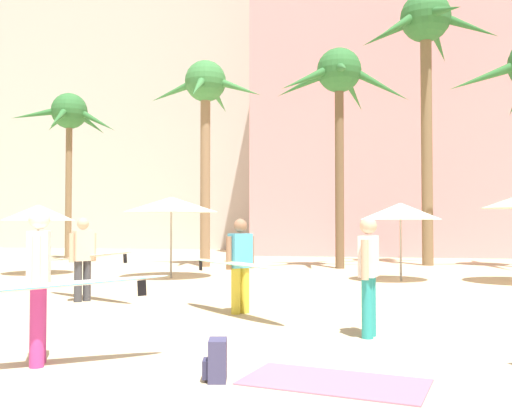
% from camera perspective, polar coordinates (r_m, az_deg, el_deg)
% --- Properties ---
extents(ground, '(120.00, 120.00, 0.00)m').
position_cam_1_polar(ground, '(5.83, -20.53, -17.55)').
color(ground, '#C6B28C').
extents(hotel_pink, '(19.22, 9.84, 15.25)m').
position_cam_1_polar(hotel_pink, '(33.74, 17.54, 8.57)').
color(hotel_pink, pink).
rests_on(hotel_pink, ground).
extents(hotel_tower_gray, '(19.55, 10.59, 23.67)m').
position_cam_1_polar(hotel_tower_gray, '(43.66, -9.38, 11.77)').
color(hotel_tower_gray, '#BCB7AD').
rests_on(hotel_tower_gray, ground).
extents(palm_tree_far_left, '(4.55, 4.40, 7.68)m').
position_cam_1_polar(palm_tree_far_left, '(22.22, -4.93, 10.30)').
color(palm_tree_far_left, '#896B4C').
rests_on(palm_tree_far_left, ground).
extents(palm_tree_left, '(5.05, 5.24, 7.87)m').
position_cam_1_polar(palm_tree_left, '(21.48, 8.05, 11.58)').
color(palm_tree_left, brown).
rests_on(palm_tree_left, ground).
extents(palm_tree_center, '(5.30, 5.24, 10.49)m').
position_cam_1_polar(palm_tree_center, '(24.21, 16.25, 15.32)').
color(palm_tree_center, brown).
rests_on(palm_tree_center, ground).
extents(palm_tree_right, '(4.36, 4.59, 7.36)m').
position_cam_1_polar(palm_tree_right, '(27.38, -17.78, 7.94)').
color(palm_tree_right, brown).
rests_on(palm_tree_right, ground).
extents(cafe_umbrella_0, '(2.78, 2.78, 2.37)m').
position_cam_1_polar(cafe_umbrella_0, '(17.30, -8.26, 0.04)').
color(cafe_umbrella_0, gray).
rests_on(cafe_umbrella_0, ground).
extents(cafe_umbrella_1, '(2.23, 2.23, 2.17)m').
position_cam_1_polar(cafe_umbrella_1, '(16.70, 13.91, -0.59)').
color(cafe_umbrella_1, gray).
rests_on(cafe_umbrella_1, ground).
extents(cafe_umbrella_2, '(2.24, 2.24, 2.19)m').
position_cam_1_polar(cafe_umbrella_2, '(19.54, -20.45, -0.70)').
color(cafe_umbrella_2, gray).
rests_on(cafe_umbrella_2, ground).
extents(beach_towel, '(1.97, 1.31, 0.01)m').
position_cam_1_polar(beach_towel, '(6.14, 7.66, -16.74)').
color(beach_towel, '#EF6684').
rests_on(beach_towel, ground).
extents(backpack, '(0.29, 0.33, 0.42)m').
position_cam_1_polar(backpack, '(6.13, -3.88, -14.92)').
color(backpack, '#39385E').
rests_on(backpack, ground).
extents(person_near_left, '(2.84, 1.86, 1.71)m').
position_cam_1_polar(person_near_left, '(12.60, -16.32, -4.79)').
color(person_near_left, '#3D3D42').
rests_on(person_near_left, ground).
extents(person_mid_left, '(2.86, 1.97, 1.77)m').
position_cam_1_polar(person_mid_left, '(6.98, -20.95, -7.03)').
color(person_mid_left, '#B7337F').
rests_on(person_mid_left, ground).
extents(person_near_right, '(2.50, 2.44, 1.68)m').
position_cam_1_polar(person_near_right, '(10.27, -1.70, -5.63)').
color(person_near_right, gold).
rests_on(person_near_right, ground).
extents(person_far_right, '(0.29, 0.61, 1.68)m').
position_cam_1_polar(person_far_right, '(8.40, 10.93, -6.37)').
color(person_far_right, teal).
rests_on(person_far_right, ground).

